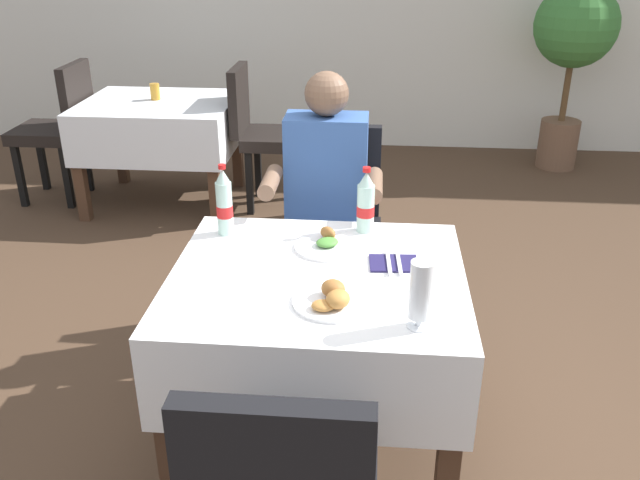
{
  "coord_description": "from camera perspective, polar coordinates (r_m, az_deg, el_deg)",
  "views": [
    {
      "loc": [
        0.07,
        -2.09,
        1.82
      ],
      "look_at": [
        -0.12,
        0.05,
        0.81
      ],
      "focal_mm": 37.82,
      "sensor_mm": 36.0,
      "label": 1
    }
  ],
  "objects": [
    {
      "name": "ground_plane",
      "position": [
        2.77,
        2.49,
        -15.79
      ],
      "size": [
        11.0,
        11.0,
        0.0
      ],
      "primitive_type": "plane",
      "color": "#473323"
    },
    {
      "name": "main_dining_table",
      "position": [
        2.41,
        -0.21,
        -6.43
      ],
      "size": [
        1.02,
        0.91,
        0.73
      ],
      "color": "white",
      "rests_on": "ground"
    },
    {
      "name": "chair_far_diner_seat",
      "position": [
        3.16,
        1.18,
        1.62
      ],
      "size": [
        0.44,
        0.5,
        0.97
      ],
      "color": "black",
      "rests_on": "ground"
    },
    {
      "name": "seated_diner_far",
      "position": [
        3.0,
        0.45,
        3.55
      ],
      "size": [
        0.5,
        0.46,
        1.26
      ],
      "color": "#282D42",
      "rests_on": "ground"
    },
    {
      "name": "plate_near_camera",
      "position": [
        2.13,
        1.07,
        -4.98
      ],
      "size": [
        0.25,
        0.25,
        0.07
      ],
      "color": "white",
      "rests_on": "main_dining_table"
    },
    {
      "name": "plate_far_diner",
      "position": [
        2.5,
        0.56,
        -0.35
      ],
      "size": [
        0.23,
        0.23,
        0.06
      ],
      "color": "white",
      "rests_on": "main_dining_table"
    },
    {
      "name": "beer_glass_left",
      "position": [
        1.99,
        8.49,
        -4.61
      ],
      "size": [
        0.07,
        0.07,
        0.22
      ],
      "color": "white",
      "rests_on": "main_dining_table"
    },
    {
      "name": "cola_bottle_primary",
      "position": [
        2.59,
        -8.1,
        3.06
      ],
      "size": [
        0.06,
        0.06,
        0.28
      ],
      "color": "silver",
      "rests_on": "main_dining_table"
    },
    {
      "name": "cola_bottle_secondary",
      "position": [
        2.6,
        3.89,
        3.09
      ],
      "size": [
        0.07,
        0.07,
        0.26
      ],
      "color": "silver",
      "rests_on": "main_dining_table"
    },
    {
      "name": "napkin_cutlery_set",
      "position": [
        2.39,
        6.25,
        -1.95
      ],
      "size": [
        0.18,
        0.19,
        0.01
      ],
      "color": "#231E4C",
      "rests_on": "main_dining_table"
    },
    {
      "name": "background_dining_table",
      "position": [
        4.82,
        -13.39,
        9.32
      ],
      "size": [
        1.02,
        0.86,
        0.73
      ],
      "color": "white",
      "rests_on": "ground"
    },
    {
      "name": "background_chair_left",
      "position": [
        5.09,
        -21.21,
        9.15
      ],
      "size": [
        0.5,
        0.44,
        0.97
      ],
      "color": "black",
      "rests_on": "ground"
    },
    {
      "name": "background_chair_right",
      "position": [
        4.65,
        -4.83,
        9.35
      ],
      "size": [
        0.5,
        0.44,
        0.97
      ],
      "color": "black",
      "rests_on": "ground"
    },
    {
      "name": "background_table_tumbler",
      "position": [
        4.82,
        -13.79,
        12.1
      ],
      "size": [
        0.06,
        0.06,
        0.11
      ],
      "primitive_type": "cylinder",
      "color": "#C68928",
      "rests_on": "background_dining_table"
    },
    {
      "name": "potted_plant_corner",
      "position": [
        5.69,
        20.67,
        15.4
      ],
      "size": [
        0.63,
        0.63,
        1.43
      ],
      "color": "brown",
      "rests_on": "ground"
    }
  ]
}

